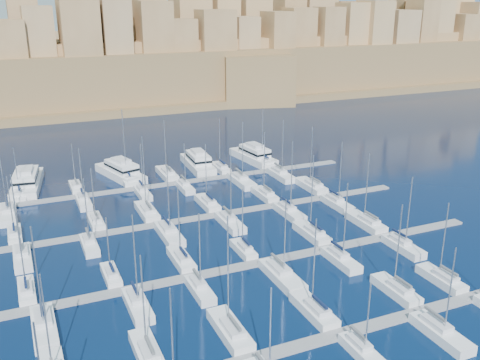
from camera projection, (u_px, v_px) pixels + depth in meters
name	position (u px, v px, depth m)	size (l,w,h in m)	color
ground	(236.00, 235.00, 98.38)	(600.00, 600.00, 0.00)	black
pontoon_near	(340.00, 334.00, 68.81)	(84.00, 2.00, 0.40)	slate
pontoon_mid_near	(265.00, 262.00, 87.90)	(84.00, 2.00, 0.40)	slate
pontoon_mid_far	(216.00, 215.00, 106.99)	(84.00, 2.00, 0.40)	slate
pontoon_far	(183.00, 182.00, 126.08)	(84.00, 2.00, 0.40)	slate
sailboat_1	(148.00, 353.00, 64.30)	(2.72, 9.07, 13.89)	white
sailboat_2	(230.00, 330.00, 68.75)	(2.94, 9.79, 16.77)	white
sailboat_3	(314.00, 310.00, 73.20)	(2.77, 9.22, 14.40)	white
sailboat_4	(396.00, 290.00, 78.30)	(2.65, 8.85, 14.27)	white
sailboat_5	(442.00, 279.00, 81.43)	(2.59, 8.62, 13.24)	white
sailboat_9	(362.00, 352.00, 64.68)	(2.24, 7.46, 10.58)	white
sailboat_10	(440.00, 333.00, 68.29)	(2.75, 9.16, 13.28)	white
sailboat_12	(27.00, 291.00, 78.06)	(2.32, 7.74, 13.30)	white
sailboat_13	(111.00, 275.00, 82.54)	(2.21, 7.35, 10.47)	white
sailboat_14	(181.00, 259.00, 87.48)	(2.61, 8.69, 13.57)	white
sailboat_15	(244.00, 250.00, 91.01)	(2.19, 7.28, 11.90)	white
sailboat_16	(312.00, 233.00, 97.27)	(2.84, 9.48, 15.74)	white
sailboat_17	(366.00, 222.00, 102.02)	(2.95, 9.84, 14.53)	white
sailboat_18	(44.00, 327.00, 69.47)	(2.95, 9.85, 15.52)	white
sailboat_19	(137.00, 305.00, 74.52)	(2.71, 9.04, 14.80)	white
sailboat_20	(200.00, 289.00, 78.56)	(2.39, 7.95, 13.20)	white
sailboat_21	(282.00, 275.00, 82.38)	(3.15, 10.51, 13.86)	white
sailboat_22	(341.00, 259.00, 87.52)	(2.59, 8.62, 14.47)	white
sailboat_23	(403.00, 246.00, 92.20)	(2.67, 8.88, 13.82)	white
sailboat_24	(15.00, 235.00, 96.81)	(2.33, 7.76, 12.00)	white
sailboat_25	(96.00, 222.00, 102.44)	(2.42, 8.07, 11.60)	white
sailboat_26	(147.00, 212.00, 107.14)	(3.01, 10.02, 16.42)	white
sailboat_27	(208.00, 203.00, 111.63)	(2.75, 9.17, 13.62)	white
sailboat_28	(265.00, 195.00, 116.53)	(2.66, 8.85, 14.94)	white
sailboat_29	(311.00, 186.00, 121.82)	(3.12, 10.39, 14.73)	white
sailboat_30	(22.00, 257.00, 88.19)	(2.77, 9.25, 15.62)	white
sailboat_31	(89.00, 245.00, 92.80)	(2.44, 8.15, 13.32)	white
sailboat_32	(169.00, 233.00, 97.16)	(3.11, 10.38, 14.15)	white
sailboat_33	(230.00, 222.00, 102.09)	(2.89, 9.62, 15.73)	white
sailboat_34	(289.00, 212.00, 107.07)	(2.83, 9.44, 15.80)	white
sailboat_35	(337.00, 203.00, 111.52)	(2.75, 9.16, 14.47)	white
sailboat_36	(20.00, 195.00, 116.48)	(2.28, 7.61, 11.62)	white
sailboat_37	(76.00, 187.00, 121.11)	(2.36, 7.86, 11.00)	white
sailboat_38	(127.00, 179.00, 126.64)	(3.08, 10.27, 17.64)	white
sailboat_39	(167.00, 174.00, 130.42)	(3.12, 10.41, 14.28)	white
sailboat_40	(221.00, 168.00, 134.86)	(2.57, 8.58, 13.57)	white
sailboat_41	(263.00, 162.00, 139.55)	(2.68, 8.93, 14.92)	white
sailboat_42	(8.00, 214.00, 106.00)	(3.21, 10.70, 14.94)	white
sailboat_43	(84.00, 202.00, 112.55)	(2.55, 8.49, 12.84)	white
sailboat_44	(143.00, 193.00, 117.56)	(2.43, 8.09, 12.33)	white
sailboat_45	(185.00, 187.00, 121.35)	(2.36, 7.88, 11.36)	white
sailboat_46	(241.00, 181.00, 125.29)	(3.17, 10.58, 15.34)	white
sailboat_47	(281.00, 175.00, 129.57)	(2.99, 9.96, 14.76)	white
motor_yacht_a	(27.00, 181.00, 122.08)	(8.59, 19.86, 5.25)	white
motor_yacht_b	(121.00, 171.00, 129.41)	(9.73, 18.07, 5.25)	white
motor_yacht_c	(198.00, 162.00, 136.56)	(5.86, 16.87, 5.25)	white
motor_yacht_d	(254.00, 155.00, 142.66)	(7.08, 17.35, 5.25)	white
fortified_city	(93.00, 64.00, 228.32)	(460.00, 108.95, 59.52)	brown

